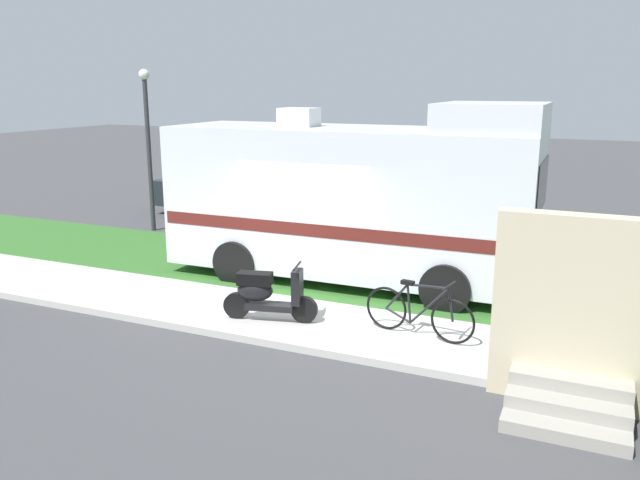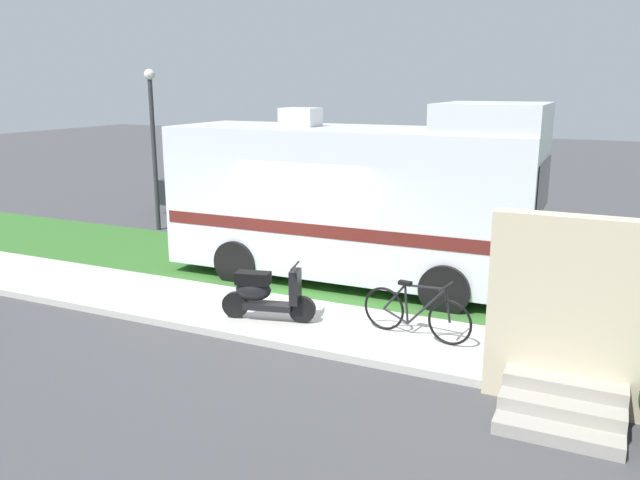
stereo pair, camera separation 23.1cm
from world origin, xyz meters
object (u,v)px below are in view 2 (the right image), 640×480
(bicycle, at_px, (416,313))
(pickup_truck_near, at_px, (264,187))
(scooter, at_px, (265,293))
(bottle_green, at_px, (490,334))
(bottle_spare, at_px, (526,357))
(motorhome_rv, at_px, (355,199))
(street_lamp_post, at_px, (153,134))
(pickup_truck_far, at_px, (419,178))

(bicycle, relative_size, pickup_truck_near, 0.32)
(scooter, relative_size, bicycle, 0.88)
(bottle_green, bearing_deg, scooter, -168.71)
(bottle_green, distance_m, bottle_spare, 0.89)
(motorhome_rv, bearing_deg, bottle_green, -35.14)
(bottle_green, bearing_deg, street_lamp_post, 156.01)
(motorhome_rv, distance_m, scooter, 3.13)
(motorhome_rv, relative_size, pickup_truck_near, 1.30)
(bottle_spare, bearing_deg, pickup_truck_far, 113.60)
(pickup_truck_near, distance_m, bottle_spare, 11.36)
(pickup_truck_near, distance_m, street_lamp_post, 3.54)
(pickup_truck_far, distance_m, bottle_green, 11.41)
(motorhome_rv, height_order, bottle_spare, motorhome_rv)
(scooter, height_order, street_lamp_post, street_lamp_post)
(bicycle, height_order, street_lamp_post, street_lamp_post)
(pickup_truck_near, bearing_deg, street_lamp_post, -127.08)
(pickup_truck_far, distance_m, street_lamp_post, 8.44)
(scooter, height_order, pickup_truck_near, pickup_truck_near)
(pickup_truck_near, distance_m, pickup_truck_far, 5.16)
(pickup_truck_far, height_order, street_lamp_post, street_lamp_post)
(pickup_truck_far, distance_m, bottle_spare, 12.24)
(scooter, distance_m, bottle_green, 3.60)
(street_lamp_post, bearing_deg, pickup_truck_near, 52.92)
(motorhome_rv, relative_size, scooter, 4.62)
(bottle_green, xyz_separation_m, bottle_spare, (0.61, -0.65, 0.00))
(motorhome_rv, xyz_separation_m, pickup_truck_far, (-1.17, 8.36, -0.73))
(bicycle, relative_size, pickup_truck_far, 0.31)
(pickup_truck_far, xyz_separation_m, street_lamp_post, (-5.49, -6.20, 1.62))
(pickup_truck_far, bearing_deg, street_lamp_post, -131.53)
(bicycle, distance_m, pickup_truck_far, 11.39)
(bicycle, bearing_deg, street_lamp_post, 151.55)
(pickup_truck_near, relative_size, bottle_green, 24.48)
(scooter, xyz_separation_m, pickup_truck_far, (-0.77, 11.25, 0.39))
(street_lamp_post, bearing_deg, bicycle, -28.45)
(pickup_truck_near, relative_size, bottle_spare, 23.72)
(bottle_spare, relative_size, street_lamp_post, 0.05)
(scooter, bearing_deg, motorhome_rv, 81.98)
(motorhome_rv, height_order, pickup_truck_near, motorhome_rv)
(bicycle, xyz_separation_m, bottle_green, (1.06, 0.37, -0.29))
(bottle_spare, bearing_deg, street_lamp_post, 154.28)
(scooter, bearing_deg, bottle_spare, 0.70)
(pickup_truck_near, xyz_separation_m, bottle_spare, (8.49, -7.50, -0.74))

